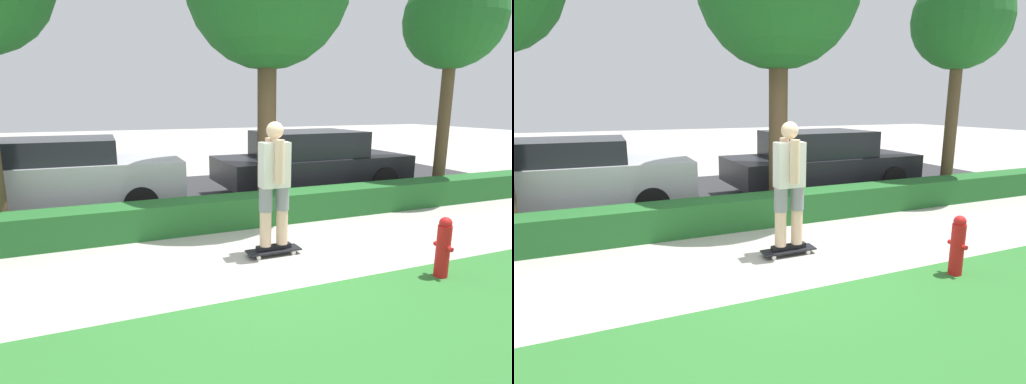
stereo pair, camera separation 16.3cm
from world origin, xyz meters
The scene contains 9 objects.
ground_plane centered at (0.00, 0.00, 0.00)m, with size 60.00×60.00×0.00m, color #ADA89E.
street_asphalt centered at (0.00, 4.20, 0.00)m, with size 16.99×5.00×0.01m.
hedge_row centered at (0.00, 1.60, 0.26)m, with size 16.99×0.60×0.52m.
skateboard centered at (0.10, 0.08, 0.07)m, with size 0.77×0.24×0.08m.
skater_person centered at (0.10, 0.08, 1.02)m, with size 0.51×0.45×1.76m.
tree_far centered at (4.99, 1.98, 3.75)m, with size 2.04×2.04×4.83m.
parked_car_front centered at (-2.82, 3.46, 0.77)m, with size 4.42×1.97×1.45m.
parked_car_middle centered at (2.57, 3.50, 0.77)m, with size 4.54×2.03×1.46m.
fire_hydrant centered at (1.70, -1.33, 0.38)m, with size 0.16×0.26×0.76m.
Camera 1 is at (-2.05, -4.74, 2.06)m, focal length 28.00 mm.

